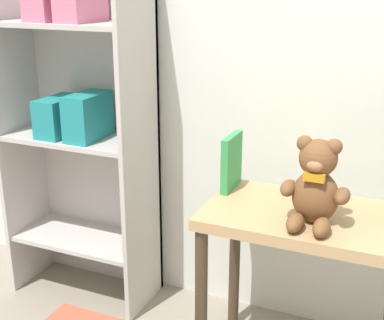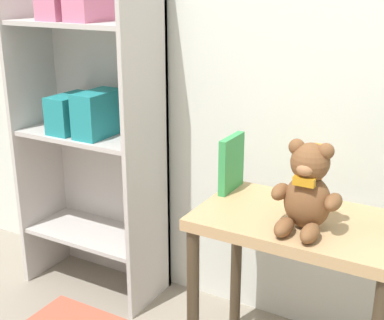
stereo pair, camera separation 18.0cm
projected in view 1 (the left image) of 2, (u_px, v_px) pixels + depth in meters
The scene contains 5 objects.
bookshelf_side at pixel (81, 111), 2.09m from camera, with size 0.58×0.29×1.36m.
display_table at pixel (304, 243), 1.67m from camera, with size 0.62×0.38×0.59m.
teddy_bear at pixel (316, 186), 1.53m from camera, with size 0.20×0.18×0.26m.
book_standing_green at pixel (232, 162), 1.80m from camera, with size 0.02×0.15×0.19m, color #33934C.
book_standing_orange at pixel (314, 173), 1.69m from camera, with size 0.03×0.11×0.19m, color orange.
Camera 1 is at (0.44, -0.37, 1.27)m, focal length 50.00 mm.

